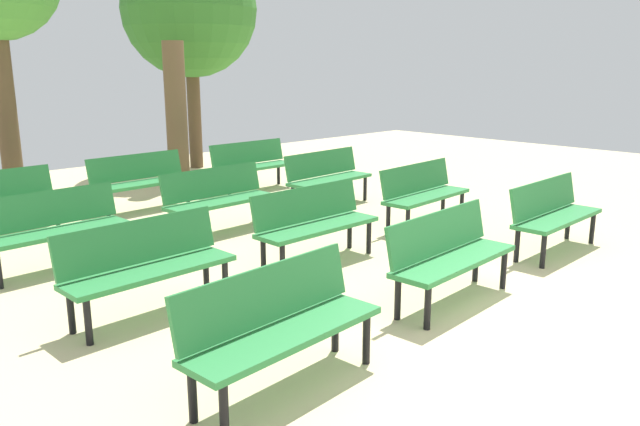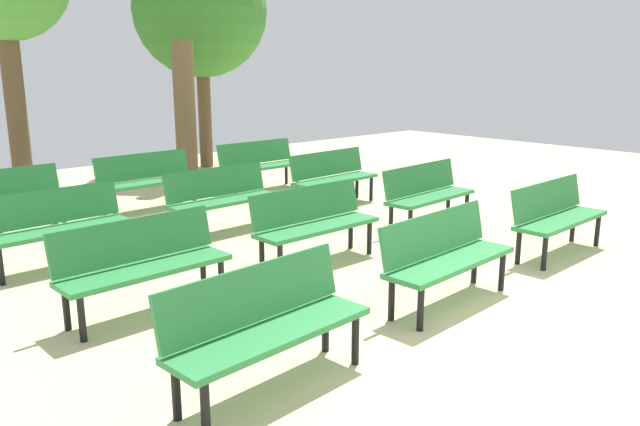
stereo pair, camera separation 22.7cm
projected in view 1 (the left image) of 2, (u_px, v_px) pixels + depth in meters
The scene contains 14 objects.
ground_plane at pixel (618, 350), 5.08m from camera, with size 24.00×24.00×0.00m, color beige.
bench_r0_c0 at pixel (279, 321), 4.40m from camera, with size 1.62×0.57×0.87m.
bench_r0_c1 at pixel (449, 252), 6.02m from camera, with size 1.62×0.56×0.87m.
bench_r0_c2 at pixel (553, 211), 7.65m from camera, with size 1.61×0.52×0.87m.
bench_r1_c0 at pixel (147, 262), 5.71m from camera, with size 1.61×0.51×0.87m.
bench_r1_c1 at pixel (314, 220), 7.24m from camera, with size 1.60×0.49×0.87m.
bench_r1_c2 at pixel (423, 191), 8.88m from camera, with size 1.62×0.57×0.87m.
bench_r2_c0 at pixel (53, 225), 7.00m from camera, with size 1.61×0.53×0.87m.
bench_r2_c1 at pixel (218, 196), 8.54m from camera, with size 1.61×0.52×0.87m.
bench_r2_c2 at pixel (327, 175), 10.15m from camera, with size 1.62×0.56×0.87m.
bench_r3_c1 at pixel (141, 178), 9.82m from camera, with size 1.61×0.52×0.87m.
bench_r3_c2 at pixel (252, 163), 11.36m from camera, with size 1.60×0.49×0.87m.
tree_1 at pixel (176, 115), 11.65m from camera, with size 0.40×0.40×2.66m.
tree_2 at pixel (190, 10), 13.17m from camera, with size 2.84×2.84×4.79m.
Camera 1 is at (-5.00, -1.65, 2.28)m, focal length 35.11 mm.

